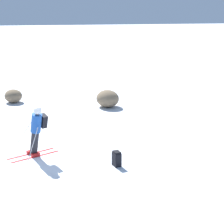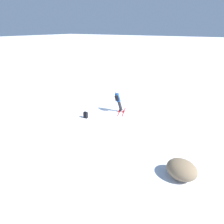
% 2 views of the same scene
% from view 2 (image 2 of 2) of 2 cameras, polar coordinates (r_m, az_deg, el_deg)
% --- Properties ---
extents(ground_plane, '(300.00, 300.00, 0.00)m').
position_cam_2_polar(ground_plane, '(14.64, 3.15, 0.07)').
color(ground_plane, white).
extents(skier, '(1.30, 1.85, 1.90)m').
position_cam_2_polar(skier, '(14.23, 2.06, 3.96)').
color(skier, red).
rests_on(skier, ground).
extents(spare_backpack, '(0.32, 0.25, 0.50)m').
position_cam_2_polar(spare_backpack, '(13.69, -8.60, -0.97)').
color(spare_backpack, black).
rests_on(spare_backpack, ground).
extents(exposed_boulder_1, '(1.38, 1.17, 0.90)m').
position_cam_2_polar(exposed_boulder_1, '(9.07, 21.78, -17.02)').
color(exposed_boulder_1, '#7A664C').
rests_on(exposed_boulder_1, ground).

